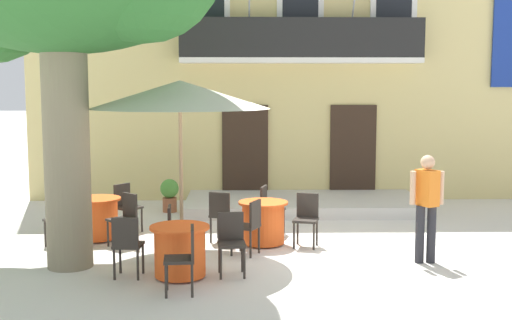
{
  "coord_description": "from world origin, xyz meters",
  "views": [
    {
      "loc": [
        -1.37,
        -10.53,
        2.78
      ],
      "look_at": [
        -1.1,
        2.21,
        1.3
      ],
      "focal_mm": 45.57,
      "sensor_mm": 36.0,
      "label": 1
    }
  ],
  "objects_px": {
    "cafe_chair_middle_2": "(306,216)",
    "ground_planter_left": "(170,194)",
    "cafe_chair_near_tree_0": "(231,239)",
    "cafe_umbrella": "(180,95)",
    "cafe_chair_near_tree_1": "(176,230)",
    "cafe_table_middle": "(263,222)",
    "cafe_chair_front_0": "(61,217)",
    "cafe_chair_front_1": "(125,216)",
    "cafe_chair_middle_1": "(249,223)",
    "cafe_table_front": "(97,218)",
    "cafe_chair_near_tree_3": "(185,255)",
    "cafe_chair_middle_0": "(222,213)",
    "cafe_table_near_tree": "(180,251)",
    "cafe_chair_middle_3": "(269,207)",
    "pedestrian_near_entrance": "(427,202)",
    "cafe_chair_front_2": "(126,204)",
    "cafe_chair_near_tree_2": "(127,242)",
    "cafe_chair_front_3": "(66,207)"
  },
  "relations": [
    {
      "from": "cafe_table_front",
      "to": "cafe_chair_near_tree_2",
      "type": "bearing_deg",
      "value": -68.04
    },
    {
      "from": "cafe_table_front",
      "to": "cafe_chair_front_0",
      "type": "distance_m",
      "value": 0.77
    },
    {
      "from": "cafe_table_near_tree",
      "to": "cafe_umbrella",
      "type": "relative_size",
      "value": 0.3
    },
    {
      "from": "cafe_umbrella",
      "to": "cafe_chair_front_1",
      "type": "bearing_deg",
      "value": 148.94
    },
    {
      "from": "cafe_table_near_tree",
      "to": "cafe_chair_middle_3",
      "type": "distance_m",
      "value": 3.02
    },
    {
      "from": "cafe_chair_middle_1",
      "to": "cafe_chair_front_3",
      "type": "distance_m",
      "value": 3.71
    },
    {
      "from": "cafe_chair_near_tree_3",
      "to": "cafe_chair_front_2",
      "type": "bearing_deg",
      "value": 111.12
    },
    {
      "from": "cafe_chair_near_tree_1",
      "to": "cafe_table_front",
      "type": "bearing_deg",
      "value": 134.56
    },
    {
      "from": "cafe_chair_near_tree_1",
      "to": "cafe_chair_middle_0",
      "type": "xyz_separation_m",
      "value": [
        0.66,
        1.37,
        0.0
      ]
    },
    {
      "from": "cafe_chair_middle_0",
      "to": "cafe_umbrella",
      "type": "distance_m",
      "value": 2.33
    },
    {
      "from": "cafe_table_middle",
      "to": "pedestrian_near_entrance",
      "type": "height_order",
      "value": "pedestrian_near_entrance"
    },
    {
      "from": "cafe_chair_middle_2",
      "to": "cafe_chair_front_1",
      "type": "relative_size",
      "value": 1.0
    },
    {
      "from": "cafe_chair_middle_2",
      "to": "ground_planter_left",
      "type": "xyz_separation_m",
      "value": [
        -2.71,
        3.11,
        -0.12
      ]
    },
    {
      "from": "cafe_table_middle",
      "to": "cafe_chair_middle_1",
      "type": "distance_m",
      "value": 0.77
    },
    {
      "from": "cafe_chair_middle_1",
      "to": "pedestrian_near_entrance",
      "type": "bearing_deg",
      "value": -10.55
    },
    {
      "from": "cafe_chair_middle_2",
      "to": "pedestrian_near_entrance",
      "type": "distance_m",
      "value": 2.12
    },
    {
      "from": "cafe_table_middle",
      "to": "cafe_table_front",
      "type": "height_order",
      "value": "same"
    },
    {
      "from": "cafe_table_near_tree",
      "to": "cafe_chair_middle_2",
      "type": "bearing_deg",
      "value": 41.96
    },
    {
      "from": "cafe_chair_near_tree_2",
      "to": "ground_planter_left",
      "type": "xyz_separation_m",
      "value": [
        0.06,
        4.94,
        -0.12
      ]
    },
    {
      "from": "cafe_chair_near_tree_0",
      "to": "cafe_table_front",
      "type": "height_order",
      "value": "cafe_chair_near_tree_0"
    },
    {
      "from": "cafe_table_near_tree",
      "to": "pedestrian_near_entrance",
      "type": "xyz_separation_m",
      "value": [
        3.77,
        0.71,
        0.57
      ]
    },
    {
      "from": "cafe_chair_front_1",
      "to": "cafe_umbrella",
      "type": "relative_size",
      "value": 0.31
    },
    {
      "from": "cafe_chair_middle_3",
      "to": "pedestrian_near_entrance",
      "type": "relative_size",
      "value": 0.54
    },
    {
      "from": "cafe_chair_near_tree_0",
      "to": "cafe_umbrella",
      "type": "height_order",
      "value": "cafe_umbrella"
    },
    {
      "from": "cafe_chair_middle_2",
      "to": "cafe_chair_middle_3",
      "type": "height_order",
      "value": "same"
    },
    {
      "from": "cafe_chair_near_tree_0",
      "to": "cafe_chair_middle_2",
      "type": "height_order",
      "value": "same"
    },
    {
      "from": "cafe_chair_near_tree_3",
      "to": "cafe_chair_middle_3",
      "type": "distance_m",
      "value": 3.64
    },
    {
      "from": "cafe_chair_near_tree_0",
      "to": "cafe_chair_front_3",
      "type": "relative_size",
      "value": 1.0
    },
    {
      "from": "cafe_chair_middle_2",
      "to": "ground_planter_left",
      "type": "distance_m",
      "value": 4.12
    },
    {
      "from": "cafe_chair_near_tree_1",
      "to": "cafe_table_middle",
      "type": "distance_m",
      "value": 1.84
    },
    {
      "from": "cafe_chair_middle_2",
      "to": "cafe_chair_middle_3",
      "type": "xyz_separation_m",
      "value": [
        -0.61,
        0.87,
        0.0
      ]
    },
    {
      "from": "cafe_chair_middle_1",
      "to": "cafe_table_front",
      "type": "xyz_separation_m",
      "value": [
        -2.74,
        1.14,
        -0.14
      ]
    },
    {
      "from": "cafe_table_near_tree",
      "to": "cafe_chair_near_tree_2",
      "type": "height_order",
      "value": "cafe_chair_near_tree_2"
    },
    {
      "from": "cafe_chair_near_tree_1",
      "to": "cafe_chair_front_3",
      "type": "bearing_deg",
      "value": 138.25
    },
    {
      "from": "cafe_chair_near_tree_3",
      "to": "cafe_table_near_tree",
      "type": "bearing_deg",
      "value": 100.39
    },
    {
      "from": "cafe_chair_middle_3",
      "to": "cafe_chair_near_tree_1",
      "type": "bearing_deg",
      "value": -128.28
    },
    {
      "from": "cafe_chair_front_1",
      "to": "cafe_chair_middle_1",
      "type": "bearing_deg",
      "value": -17.4
    },
    {
      "from": "cafe_chair_middle_1",
      "to": "cafe_table_front",
      "type": "relative_size",
      "value": 1.05
    },
    {
      "from": "cafe_chair_near_tree_0",
      "to": "cafe_chair_front_1",
      "type": "height_order",
      "value": "same"
    },
    {
      "from": "cafe_chair_near_tree_3",
      "to": "cafe_umbrella",
      "type": "height_order",
      "value": "cafe_umbrella"
    },
    {
      "from": "cafe_chair_front_2",
      "to": "cafe_table_middle",
      "type": "bearing_deg",
      "value": -22.37
    },
    {
      "from": "cafe_chair_near_tree_3",
      "to": "cafe_table_front",
      "type": "relative_size",
      "value": 1.05
    },
    {
      "from": "cafe_chair_middle_1",
      "to": "cafe_chair_front_2",
      "type": "height_order",
      "value": "same"
    },
    {
      "from": "cafe_chair_front_0",
      "to": "cafe_chair_front_1",
      "type": "relative_size",
      "value": 1.0
    },
    {
      "from": "cafe_table_near_tree",
      "to": "cafe_chair_near_tree_1",
      "type": "height_order",
      "value": "cafe_chair_near_tree_1"
    },
    {
      "from": "cafe_chair_middle_1",
      "to": "cafe_table_front",
      "type": "distance_m",
      "value": 2.97
    },
    {
      "from": "cafe_chair_near_tree_1",
      "to": "cafe_chair_near_tree_3",
      "type": "relative_size",
      "value": 1.0
    },
    {
      "from": "pedestrian_near_entrance",
      "to": "cafe_umbrella",
      "type": "bearing_deg",
      "value": 171.71
    },
    {
      "from": "cafe_chair_middle_2",
      "to": "cafe_chair_front_3",
      "type": "distance_m",
      "value": 4.47
    },
    {
      "from": "cafe_chair_front_0",
      "to": "ground_planter_left",
      "type": "xyz_separation_m",
      "value": [
        1.51,
        3.13,
        -0.12
      ]
    }
  ]
}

